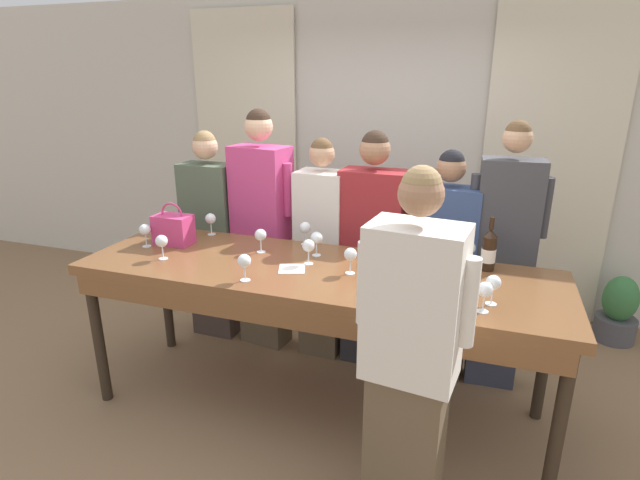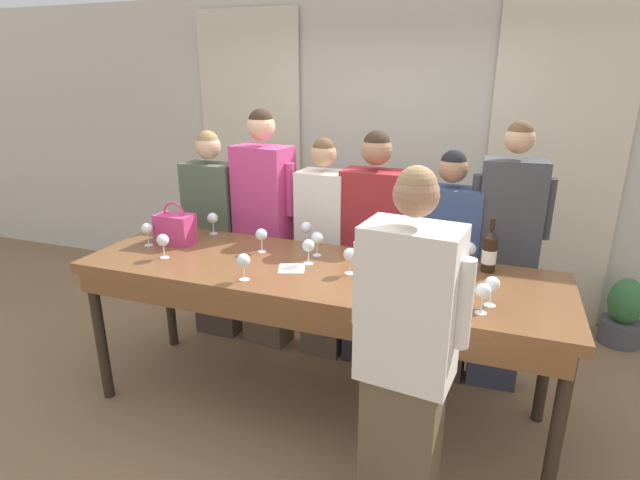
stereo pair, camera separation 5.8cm
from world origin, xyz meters
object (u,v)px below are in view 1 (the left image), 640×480
(guest_striped_shirt, at_px, (371,251))
(potted_plant, at_px, (618,311))
(handbag, at_px, (173,229))
(guest_navy_coat, at_px, (443,267))
(wine_glass_front_left, at_px, (308,246))
(wine_glass_center_right, at_px, (305,228))
(wine_glass_front_mid, at_px, (261,236))
(guest_beige_cap, at_px, (503,257))
(wine_glass_back_mid, at_px, (244,262))
(guest_cream_sweater, at_px, (322,249))
(tasting_bar, at_px, (314,282))
(wine_glass_center_mid, at_px, (485,290))
(guest_olive_jacket, at_px, (211,235))
(host_pouring, at_px, (410,366))
(wine_glass_center_left, at_px, (469,248))
(wine_glass_by_handbag, at_px, (493,283))
(guest_pink_top, at_px, (263,231))
(wine_glass_back_right, at_px, (145,230))
(wine_glass_front_right, at_px, (317,239))
(wine_glass_by_bottle, at_px, (211,219))
(wine_glass_back_left, at_px, (350,255))
(wine_bottle, at_px, (489,251))
(wine_glass_near_host, at_px, (162,242))

(guest_striped_shirt, distance_m, potted_plant, 2.18)
(handbag, bearing_deg, guest_navy_coat, 18.36)
(wine_glass_front_left, xyz_separation_m, wine_glass_center_right, (-0.15, 0.34, 0.00))
(wine_glass_front_mid, distance_m, guest_beige_cap, 1.61)
(wine_glass_back_mid, distance_m, guest_cream_sweater, 1.05)
(tasting_bar, xyz_separation_m, wine_glass_center_mid, (0.97, -0.26, 0.20))
(tasting_bar, bearing_deg, guest_beige_cap, 33.87)
(guest_olive_jacket, bearing_deg, host_pouring, -38.03)
(wine_glass_center_mid, bearing_deg, handbag, 169.03)
(tasting_bar, xyz_separation_m, wine_glass_front_mid, (-0.43, 0.17, 0.20))
(wine_glass_center_left, bearing_deg, wine_glass_by_handbag, -74.21)
(guest_olive_jacket, xyz_separation_m, guest_beige_cap, (2.22, 0.00, 0.08))
(host_pouring, bearing_deg, guest_olive_jacket, 141.97)
(wine_glass_front_mid, height_order, wine_glass_center_mid, same)
(handbag, relative_size, guest_striped_shirt, 0.17)
(wine_glass_back_mid, distance_m, guest_navy_coat, 1.46)
(guest_pink_top, bearing_deg, wine_glass_back_right, -127.24)
(wine_glass_front_right, bearing_deg, wine_glass_back_mid, -115.72)
(wine_glass_by_bottle, bearing_deg, wine_glass_back_left, -18.73)
(guest_olive_jacket, xyz_separation_m, guest_navy_coat, (1.84, 0.00, -0.04))
(wine_glass_center_mid, height_order, wine_glass_by_bottle, same)
(guest_striped_shirt, bearing_deg, wine_glass_back_right, -153.36)
(wine_glass_back_mid, bearing_deg, wine_glass_center_right, 81.65)
(guest_beige_cap, bearing_deg, wine_bottle, -104.02)
(wine_glass_back_right, relative_size, guest_pink_top, 0.08)
(wine_bottle, bearing_deg, wine_glass_front_left, -166.10)
(potted_plant, bearing_deg, guest_beige_cap, -136.05)
(tasting_bar, bearing_deg, guest_striped_shirt, 75.66)
(wine_glass_front_right, height_order, wine_glass_back_mid, same)
(wine_glass_front_mid, distance_m, wine_glass_by_handbag, 1.47)
(wine_glass_near_host, distance_m, guest_navy_coat, 1.89)
(guest_striped_shirt, bearing_deg, wine_glass_front_mid, -137.93)
(wine_glass_center_left, xyz_separation_m, guest_pink_top, (-1.55, 0.37, -0.16))
(wine_glass_back_right, height_order, host_pouring, host_pouring)
(tasting_bar, distance_m, wine_glass_back_mid, 0.47)
(wine_glass_front_mid, distance_m, guest_navy_coat, 1.28)
(guest_olive_jacket, relative_size, potted_plant, 3.02)
(wine_glass_back_mid, height_order, wine_glass_near_host, same)
(wine_glass_front_left, distance_m, wine_glass_back_mid, 0.44)
(handbag, height_order, wine_glass_by_handbag, handbag)
(handbag, height_order, wine_glass_center_mid, handbag)
(wine_glass_center_left, bearing_deg, handbag, -173.73)
(tasting_bar, distance_m, guest_cream_sweater, 0.75)
(wine_glass_front_right, height_order, wine_glass_center_left, same)
(wine_glass_back_left, bearing_deg, guest_olive_jacket, 152.22)
(wine_bottle, bearing_deg, wine_glass_by_handbag, -86.35)
(guest_olive_jacket, distance_m, host_pouring, 2.32)
(wine_glass_by_bottle, distance_m, guest_navy_coat, 1.69)
(wine_glass_front_left, xyz_separation_m, guest_pink_top, (-0.62, 0.65, -0.16))
(guest_beige_cap, bearing_deg, host_pouring, -105.10)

